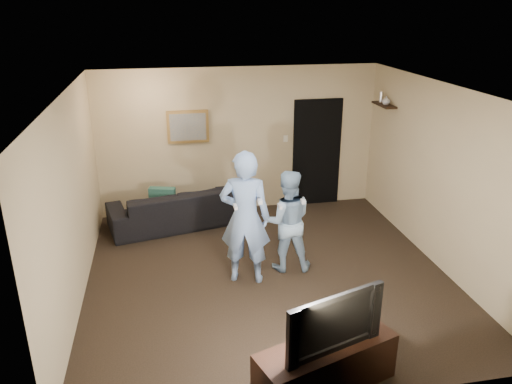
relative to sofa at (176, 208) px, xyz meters
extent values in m
plane|color=black|center=(1.21, -1.94, -0.32)|extent=(5.00, 5.00, 0.00)
cube|color=silver|center=(1.21, -1.94, 2.28)|extent=(5.00, 5.00, 0.04)
cube|color=tan|center=(1.21, 0.56, 0.98)|extent=(5.00, 0.04, 2.60)
cube|color=tan|center=(1.21, -4.44, 0.98)|extent=(5.00, 0.04, 2.60)
cube|color=tan|center=(-1.29, -1.94, 0.98)|extent=(0.04, 5.00, 2.60)
cube|color=tan|center=(3.71, -1.94, 0.98)|extent=(0.04, 5.00, 2.60)
imported|color=black|center=(0.00, 0.00, 0.00)|extent=(2.36, 1.33, 0.65)
cube|color=#17473F|center=(-0.21, 0.00, 0.16)|extent=(0.46, 0.25, 0.44)
cube|color=olive|center=(0.31, 0.53, 1.28)|extent=(0.72, 0.05, 0.57)
cube|color=slate|center=(0.31, 0.51, 1.28)|extent=(0.62, 0.01, 0.47)
cube|color=black|center=(2.66, 0.53, 0.68)|extent=(0.90, 0.06, 2.00)
cube|color=silver|center=(2.06, 0.53, 0.98)|extent=(0.08, 0.02, 0.12)
cube|color=black|center=(3.60, -0.14, 1.67)|extent=(0.20, 0.60, 0.03)
imported|color=silver|center=(3.60, -0.20, 1.75)|extent=(0.14, 0.14, 0.14)
cylinder|color=silver|center=(3.60, 0.01, 1.77)|extent=(0.06, 0.06, 0.18)
cube|color=black|center=(1.31, -4.21, -0.07)|extent=(1.52, 0.90, 0.52)
imported|color=black|center=(1.31, -4.21, 0.49)|extent=(1.06, 0.47, 0.62)
imported|color=#7DA0D9|center=(0.88, -2.00, 0.61)|extent=(0.78, 0.62, 1.87)
cube|color=white|center=(0.72, -2.22, 0.87)|extent=(0.04, 0.14, 0.04)
cube|color=white|center=(1.04, -2.22, 0.92)|extent=(0.05, 0.09, 0.05)
imported|color=#8AACC9|center=(1.51, -1.79, 0.42)|extent=(0.80, 0.66, 1.49)
cube|color=white|center=(1.35, -2.01, 0.74)|extent=(0.04, 0.14, 0.04)
cube|color=white|center=(1.67, -2.01, 0.79)|extent=(0.05, 0.09, 0.05)
camera|label=1|loc=(-0.12, -8.01, 3.31)|focal=35.00mm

